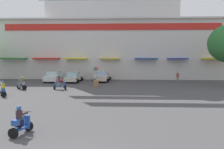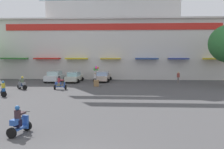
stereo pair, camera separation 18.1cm
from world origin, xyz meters
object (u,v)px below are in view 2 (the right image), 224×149
object	(u,v)px
parked_car_0	(55,77)
scooter_rider_6	(3,90)
parked_car_1	(74,77)
scooter_rider_0	(19,122)
scooter_rider_1	(22,84)
pedestrian_1	(178,77)
balloon_vendor_cart	(96,77)
parked_car_2	(103,77)
pedestrian_0	(95,78)
scooter_rider_2	(60,84)

from	to	relation	value
parked_car_0	scooter_rider_6	bearing A→B (deg)	-97.75
parked_car_1	scooter_rider_0	world-z (taller)	scooter_rider_0
scooter_rider_1	pedestrian_1	bearing A→B (deg)	19.25
parked_car_0	scooter_rider_6	size ratio (longest dim) A/B	2.76
parked_car_0	scooter_rider_1	xyz separation A→B (m)	(-1.67, -7.29, -0.16)
scooter_rider_1	scooter_rider_0	bearing A→B (deg)	-67.30
scooter_rider_0	scooter_rider_1	world-z (taller)	scooter_rider_0
scooter_rider_0	balloon_vendor_cart	distance (m)	18.63
scooter_rider_6	balloon_vendor_cart	xyz separation A→B (m)	(8.11, 7.60, 0.52)
parked_car_2	scooter_rider_1	xyz separation A→B (m)	(-8.50, -8.23, -0.10)
scooter_rider_0	scooter_rider_6	size ratio (longest dim) A/B	1.02
scooter_rider_1	scooter_rider_6	world-z (taller)	scooter_rider_1
parked_car_2	pedestrian_1	bearing A→B (deg)	-8.51
scooter_rider_1	pedestrian_0	distance (m)	9.16
scooter_rider_0	scooter_rider_2	bearing A→B (deg)	97.64
parked_car_0	parked_car_1	distance (m)	2.81
scooter_rider_2	scooter_rider_6	size ratio (longest dim) A/B	1.04
parked_car_0	scooter_rider_1	distance (m)	7.48
parked_car_2	pedestrian_0	bearing A→B (deg)	-100.84
balloon_vendor_cart	parked_car_1	bearing A→B (deg)	131.94
parked_car_2	pedestrian_1	size ratio (longest dim) A/B	2.81
parked_car_1	pedestrian_0	bearing A→B (deg)	-36.76
scooter_rider_1	pedestrian_0	world-z (taller)	pedestrian_0
parked_car_0	parked_car_2	xyz separation A→B (m)	(6.83, 0.94, -0.06)
parked_car_1	scooter_rider_6	size ratio (longest dim) A/B	2.91
scooter_rider_1	scooter_rider_6	distance (m)	4.47
scooter_rider_2	scooter_rider_0	bearing A→B (deg)	-82.36
parked_car_1	pedestrian_0	size ratio (longest dim) A/B	2.76
parked_car_1	pedestrian_1	xyz separation A→B (m)	(14.57, -0.59, 0.18)
parked_car_2	scooter_rider_6	distance (m)	15.25
balloon_vendor_cart	scooter_rider_1	bearing A→B (deg)	-159.05
pedestrian_1	balloon_vendor_cart	bearing A→B (deg)	-162.05
parked_car_2	scooter_rider_0	bearing A→B (deg)	-94.96
parked_car_1	scooter_rider_0	bearing A→B (deg)	-85.04
parked_car_2	scooter_rider_6	bearing A→B (deg)	-123.58
parked_car_0	pedestrian_0	size ratio (longest dim) A/B	2.61
parked_car_2	pedestrian_1	xyz separation A→B (m)	(10.55, -1.58, 0.19)
balloon_vendor_cart	scooter_rider_0	bearing A→B (deg)	-95.33
balloon_vendor_cart	pedestrian_1	bearing A→B (deg)	17.95
scooter_rider_0	scooter_rider_1	distance (m)	16.71
scooter_rider_0	parked_car_0	bearing A→B (deg)	101.88
scooter_rider_1	pedestrian_0	xyz separation A→B (m)	(7.83, 4.74, 0.27)
parked_car_1	parked_car_2	distance (m)	4.14
balloon_vendor_cart	scooter_rider_2	bearing A→B (deg)	-141.61
parked_car_0	parked_car_2	size ratio (longest dim) A/B	0.91
pedestrian_0	pedestrian_1	xyz separation A→B (m)	(11.22, 1.91, 0.02)
parked_car_2	parked_car_1	bearing A→B (deg)	-166.24
parked_car_0	balloon_vendor_cart	world-z (taller)	balloon_vendor_cart
scooter_rider_2	scooter_rider_6	distance (m)	6.28
parked_car_0	pedestrian_1	xyz separation A→B (m)	(17.38, -0.64, 0.13)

